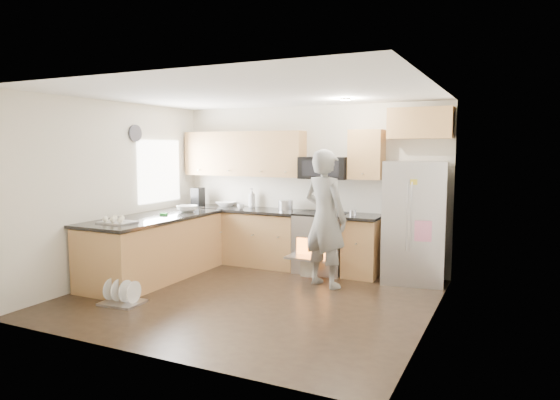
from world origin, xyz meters
The scene contains 8 objects.
ground centered at (0.00, 0.00, 0.00)m, with size 4.50×4.50×0.00m, color black.
room_shell centered at (-0.04, 0.02, 1.67)m, with size 4.54×4.04×2.62m.
back_cabinet_run centered at (-0.59, 1.75, 0.96)m, with size 4.45×0.64×2.50m.
peninsula centered at (-1.75, 0.25, 0.46)m, with size 0.96×2.36×1.03m.
stove_range centered at (0.35, 1.69, 0.68)m, with size 0.76×0.97×1.79m.
refrigerator centered at (1.75, 1.70, 0.87)m, with size 0.94×0.78×1.74m.
person centered at (0.68, 0.95, 0.96)m, with size 0.70×0.46×1.91m, color gray.
dish_rack centered at (-1.30, -0.90, 0.08)m, with size 0.51×0.42×0.30m.
Camera 1 is at (3.07, -5.49, 1.93)m, focal length 32.00 mm.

